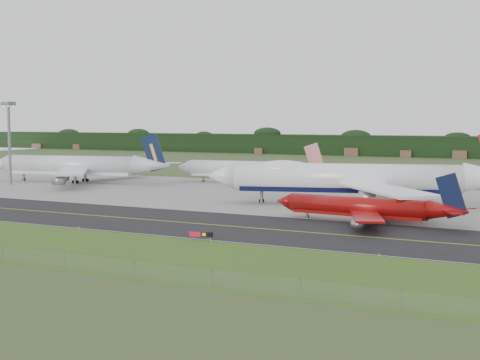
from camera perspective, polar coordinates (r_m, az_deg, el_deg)
name	(u,v)px	position (r m, az deg, el deg)	size (l,w,h in m)	color
ground	(248,224)	(135.86, 0.66, -3.78)	(600.00, 600.00, 0.00)	#324922
grass_verge	(151,255)	(105.88, -7.61, -6.37)	(400.00, 30.00, 0.01)	#395719
taxiway	(239,227)	(132.31, -0.09, -4.02)	(400.00, 32.00, 0.02)	black
apron	(329,198)	(182.77, 7.60, -1.53)	(400.00, 78.00, 0.01)	gray
taxiway_centreline	(239,227)	(132.31, -0.09, -4.01)	(400.00, 0.40, 0.00)	#CDC813
taxiway_edge_line	(200,239)	(118.82, -3.42, -5.06)	(400.00, 0.25, 0.00)	silver
perimeter_fence	(98,264)	(95.38, -12.00, -7.04)	(320.00, 0.10, 320.00)	slate
horizon_treeline	(456,148)	(399.35, 17.93, 2.63)	(700.00, 25.00, 12.00)	black
jet_ba_747	(357,179)	(167.39, 9.97, 0.11)	(76.32, 61.91, 19.48)	white
jet_red_737	(367,208)	(139.87, 10.80, -2.35)	(41.07, 33.41, 11.09)	maroon
jet_navy_gold	(80,166)	(231.97, -13.52, 1.15)	(65.44, 56.19, 16.96)	silver
jet_star_tail	(251,170)	(222.20, 0.94, 0.88)	(52.81, 43.90, 13.92)	silver
floodlight_mast	(9,128)	(231.04, -19.11, 4.24)	(3.36, 3.36, 27.06)	slate
taxiway_sign	(201,234)	(117.93, -3.35, -4.66)	(4.18, 1.34, 1.43)	slate
edge_marker_left	(78,228)	(132.95, -13.62, -4.01)	(0.16, 0.16, 0.50)	yellow
edge_marker_center	(210,240)	(116.64, -2.53, -5.14)	(0.16, 0.16, 0.50)	yellow
edge_marker_right	(379,255)	(105.82, 11.79, -6.31)	(0.16, 0.16, 0.50)	yellow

